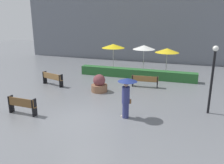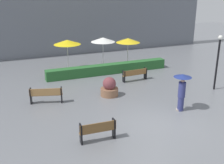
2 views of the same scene
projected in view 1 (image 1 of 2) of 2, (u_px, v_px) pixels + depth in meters
The scene contains 12 objects.
ground_plane at pixel (82, 118), 11.40m from camera, with size 60.00×60.00×0.00m, color slate.
bench_back_row at pixel (145, 80), 16.26m from camera, with size 1.87×0.44×0.82m.
bench_near_left at pixel (22, 104), 11.75m from camera, with size 1.60×0.38×0.90m.
bench_far_left at pixel (52, 78), 16.68m from camera, with size 1.84×0.81×0.91m.
pedestrian_with_umbrella at pixel (126, 93), 11.18m from camera, with size 0.94×0.94×2.01m.
planter_pot at pixel (99, 84), 15.33m from camera, with size 1.07×1.07×1.16m.
lamp_post at pixel (213, 72), 11.44m from camera, with size 0.28×0.28×3.50m.
patio_umbrella_yellow at pixel (113, 46), 20.77m from camera, with size 2.07×2.07×2.42m.
patio_umbrella_white at pixel (144, 47), 19.69m from camera, with size 1.93×1.93×2.45m.
patio_umbrella_yellow_far at pixel (167, 51), 18.72m from camera, with size 1.92×1.92×2.33m.
hedge_strip at pixel (136, 74), 18.71m from camera, with size 9.41×0.70×0.72m, color #28602D.
building_facade at pixel (146, 9), 24.46m from camera, with size 28.00×1.20×10.96m, color slate.
Camera 1 is at (4.71, -9.45, 4.89)m, focal length 37.14 mm.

